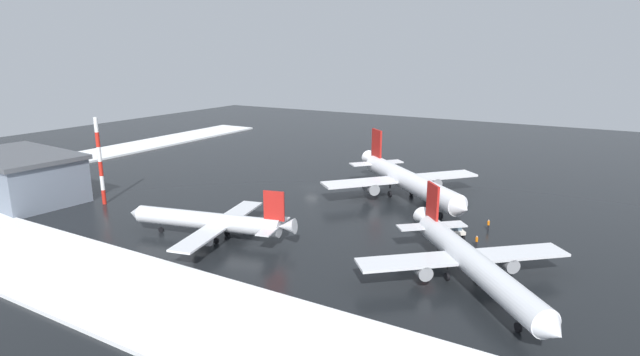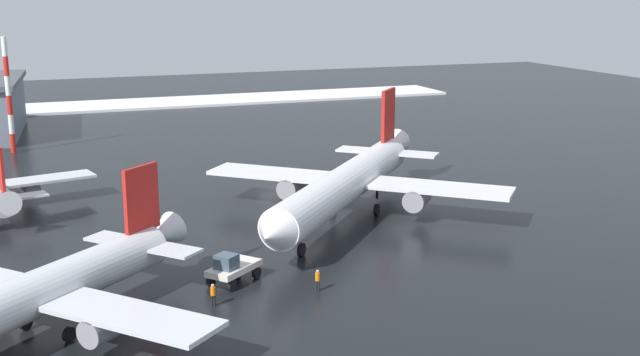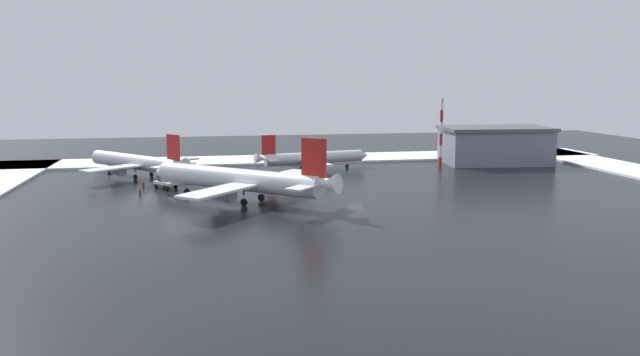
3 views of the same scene
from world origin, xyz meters
name	(u,v)px [view 2 (image 2 of 3)]	position (x,y,z in m)	size (l,w,h in m)	color
ground_plane	(270,177)	(0.00, 0.00, 0.00)	(240.00, 240.00, 0.00)	black
snow_bank_left	(169,103)	(-67.00, 0.00, 0.24)	(14.00, 116.00, 0.49)	white
airplane_foreground_jet	(348,182)	(19.75, 1.91, 3.71)	(30.70, 28.82, 11.23)	white
airplane_far_rear	(20,301)	(39.15, -28.41, 3.13)	(24.28, 26.03, 9.48)	silver
pushback_tug	(232,267)	(32.86, -13.19, 1.28)	(4.61, 4.96, 2.50)	silver
ground_crew_beside_wing	(318,279)	(36.81, -7.63, 0.97)	(0.36, 0.36, 1.71)	black
ground_crew_mid_apron	(213,294)	(36.92, -15.64, 0.97)	(0.36, 0.36, 1.71)	black
antenna_mast	(9,95)	(-26.83, -28.73, 7.94)	(0.70, 0.70, 15.87)	red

